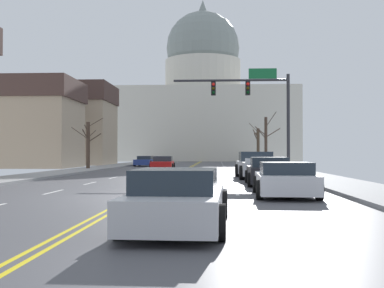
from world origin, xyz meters
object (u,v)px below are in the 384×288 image
at_px(signal_gantry, 256,99).
at_px(sedan_oncoming_00, 163,164).
at_px(pickup_truck_near_00, 257,166).
at_px(sedan_near_03, 178,200).
at_px(sedan_oncoming_01, 145,161).
at_px(sedan_near_01, 269,172).
at_px(street_lamp_right, 379,55).
at_px(sedan_near_02, 285,180).

xyz_separation_m(signal_gantry, sedan_oncoming_00, (-7.28, 7.72, -4.62)).
relative_size(signal_gantry, pickup_truck_near_00, 1.43).
distance_m(sedan_near_03, sedan_oncoming_01, 44.24).
bearing_deg(sedan_near_03, sedan_near_01, 75.92).
distance_m(signal_gantry, pickup_truck_near_00, 6.01).
xyz_separation_m(street_lamp_right, sedan_near_01, (-2.73, 6.95, -4.00)).
relative_size(sedan_near_03, sedan_oncoming_00, 1.01).
distance_m(sedan_near_02, sedan_oncoming_01, 38.06).
relative_size(signal_gantry, sedan_near_02, 1.80).
height_order(sedan_near_02, sedan_near_03, sedan_near_03).
relative_size(pickup_truck_near_00, sedan_oncoming_01, 1.21).
distance_m(signal_gantry, sedan_oncoming_01, 24.02).
bearing_deg(sedan_near_01, sedan_oncoming_01, 108.86).
height_order(pickup_truck_near_00, sedan_near_02, pickup_truck_near_00).
height_order(sedan_near_01, sedan_oncoming_00, sedan_near_01).
xyz_separation_m(signal_gantry, sedan_near_02, (-0.32, -15.65, -4.63)).
distance_m(sedan_near_01, sedan_oncoming_01, 32.68).
xyz_separation_m(signal_gantry, sedan_near_01, (-0.27, -10.00, -4.59)).
height_order(sedan_near_03, sedan_oncoming_00, sedan_oncoming_00).
relative_size(signal_gantry, sedan_oncoming_00, 1.74).
height_order(signal_gantry, pickup_truck_near_00, signal_gantry).
height_order(signal_gantry, street_lamp_right, street_lamp_right).
xyz_separation_m(street_lamp_right, sedan_near_02, (-2.79, 1.29, -4.04)).
height_order(street_lamp_right, sedan_oncoming_00, street_lamp_right).
relative_size(street_lamp_right, sedan_near_02, 1.71).
relative_size(pickup_truck_near_00, sedan_oncoming_00, 1.22).
xyz_separation_m(signal_gantry, pickup_truck_near_00, (-0.31, -3.99, -4.48)).
height_order(street_lamp_right, pickup_truck_near_00, street_lamp_right).
relative_size(street_lamp_right, sedan_oncoming_01, 1.64).
distance_m(sedan_near_01, sedan_oncoming_00, 19.05).
relative_size(pickup_truck_near_00, sedan_near_01, 1.22).
height_order(street_lamp_right, sedan_near_02, street_lamp_right).
bearing_deg(signal_gantry, street_lamp_right, -81.73).
distance_m(sedan_oncoming_00, sedan_oncoming_01, 13.68).
xyz_separation_m(sedan_near_01, sedan_near_03, (-3.18, -12.69, -0.05)).
bearing_deg(sedan_oncoming_01, pickup_truck_near_00, -67.11).
bearing_deg(sedan_oncoming_00, pickup_truck_near_00, -59.26).
distance_m(signal_gantry, sedan_near_03, 23.41).
distance_m(signal_gantry, street_lamp_right, 17.13).
bearing_deg(sedan_near_03, sedan_near_02, 66.05).
xyz_separation_m(pickup_truck_near_00, sedan_near_02, (-0.02, -11.66, -0.15)).
bearing_deg(sedan_oncoming_01, sedan_near_02, -73.97).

